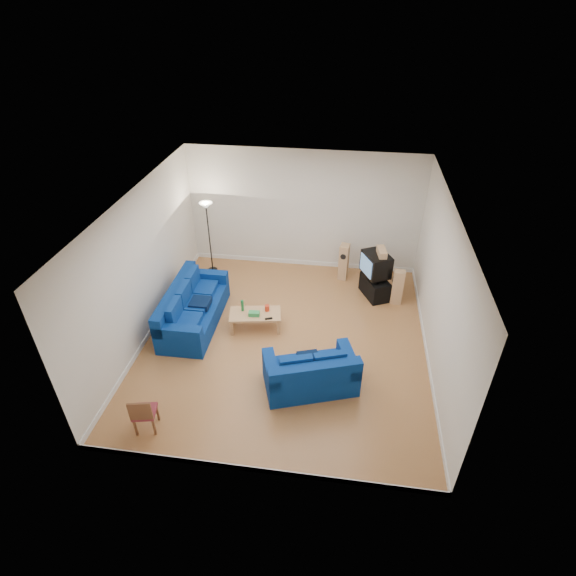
# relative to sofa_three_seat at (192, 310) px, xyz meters

# --- Properties ---
(room) EXTENTS (6.01, 6.51, 3.21)m
(room) POSITION_rel_sofa_three_seat_xyz_m (2.19, -0.32, 1.20)
(room) COLOR brown
(room) RESTS_ON ground
(sofa_three_seat) EXTENTS (1.05, 2.39, 0.92)m
(sofa_three_seat) POSITION_rel_sofa_three_seat_xyz_m (0.00, 0.00, 0.00)
(sofa_three_seat) COLOR navy
(sofa_three_seat) RESTS_ON ground
(sofa_loveseat) EXTENTS (1.93, 1.45, 0.85)m
(sofa_loveseat) POSITION_rel_sofa_three_seat_xyz_m (2.87, -1.62, -0.02)
(sofa_loveseat) COLOR navy
(sofa_loveseat) RESTS_ON ground
(coffee_table) EXTENTS (1.20, 0.75, 0.41)m
(coffee_table) POSITION_rel_sofa_three_seat_xyz_m (1.46, 0.00, 0.01)
(coffee_table) COLOR tan
(coffee_table) RESTS_ON ground
(bottle) EXTENTS (0.07, 0.07, 0.27)m
(bottle) POSITION_rel_sofa_three_seat_xyz_m (1.17, 0.07, 0.20)
(bottle) COLOR #197233
(bottle) RESTS_ON coffee_table
(tissue_box) EXTENTS (0.25, 0.15, 0.10)m
(tissue_box) POSITION_rel_sofa_three_seat_xyz_m (1.46, -0.08, 0.12)
(tissue_box) COLOR green
(tissue_box) RESTS_ON coffee_table
(red_canister) EXTENTS (0.13, 0.13, 0.14)m
(red_canister) POSITION_rel_sofa_three_seat_xyz_m (1.71, 0.14, 0.14)
(red_canister) COLOR red
(red_canister) RESTS_ON coffee_table
(remote) EXTENTS (0.17, 0.11, 0.02)m
(remote) POSITION_rel_sofa_three_seat_xyz_m (1.80, -0.15, 0.08)
(remote) COLOR black
(remote) RESTS_ON coffee_table
(tv_stand) EXTENTS (0.77, 0.94, 0.50)m
(tv_stand) POSITION_rel_sofa_three_seat_xyz_m (4.12, 1.68, -0.09)
(tv_stand) COLOR black
(tv_stand) RESTS_ON ground
(av_receiver) EXTENTS (0.61, 0.60, 0.11)m
(av_receiver) POSITION_rel_sofa_three_seat_xyz_m (4.08, 1.70, 0.22)
(av_receiver) COLOR black
(av_receiver) RESTS_ON tv_stand
(television) EXTENTS (0.78, 0.86, 0.55)m
(television) POSITION_rel_sofa_three_seat_xyz_m (4.08, 1.71, 0.55)
(television) COLOR black
(television) RESTS_ON av_receiver
(centre_speaker) EXTENTS (0.25, 0.47, 0.16)m
(centre_speaker) POSITION_rel_sofa_three_seat_xyz_m (4.18, 1.69, 0.90)
(centre_speaker) COLOR tan
(centre_speaker) RESTS_ON television
(speaker_left) EXTENTS (0.27, 0.33, 0.98)m
(speaker_left) POSITION_rel_sofa_three_seat_xyz_m (3.32, 2.38, 0.15)
(speaker_left) COLOR tan
(speaker_left) RESTS_ON ground
(speaker_right) EXTENTS (0.28, 0.22, 0.89)m
(speaker_right) POSITION_rel_sofa_three_seat_xyz_m (4.64, 1.46, 0.10)
(speaker_right) COLOR tan
(speaker_right) RESTS_ON ground
(floor_lamp) EXTENTS (0.34, 0.34, 1.96)m
(floor_lamp) POSITION_rel_sofa_three_seat_xyz_m (-0.19, 2.27, 1.28)
(floor_lamp) COLOR black
(floor_lamp) RESTS_ON ground
(dining_chair) EXTENTS (0.45, 0.45, 0.80)m
(dining_chair) POSITION_rel_sofa_three_seat_xyz_m (0.17, -3.03, 0.10)
(dining_chair) COLOR brown
(dining_chair) RESTS_ON ground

